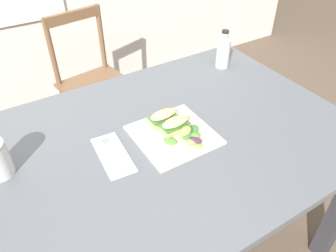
{
  "coord_description": "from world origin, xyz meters",
  "views": [
    {
      "loc": [
        -0.52,
        -0.71,
        1.53
      ],
      "look_at": [
        -0.01,
        0.12,
        0.76
      ],
      "focal_mm": 34.97,
      "sensor_mm": 36.0,
      "label": 1
    }
  ],
  "objects_px": {
    "bottle_cold_brew": "(223,54)",
    "sandwich_half_back": "(163,117)",
    "chair_wooden_far": "(94,83)",
    "sandwich_half_front": "(174,125)",
    "dining_table": "(172,155)",
    "fork_on_napkin": "(111,151)",
    "plate_lunch": "(174,135)"
  },
  "relations": [
    {
      "from": "dining_table",
      "to": "bottle_cold_brew",
      "type": "bearing_deg",
      "value": 32.68
    },
    {
      "from": "chair_wooden_far",
      "to": "sandwich_half_front",
      "type": "bearing_deg",
      "value": -91.46
    },
    {
      "from": "bottle_cold_brew",
      "to": "sandwich_half_back",
      "type": "bearing_deg",
      "value": -152.8
    },
    {
      "from": "sandwich_half_back",
      "to": "bottle_cold_brew",
      "type": "xyz_separation_m",
      "value": [
        0.5,
        0.26,
        0.03
      ]
    },
    {
      "from": "plate_lunch",
      "to": "dining_table",
      "type": "bearing_deg",
      "value": 80.88
    },
    {
      "from": "dining_table",
      "to": "sandwich_half_front",
      "type": "distance_m",
      "value": 0.15
    },
    {
      "from": "sandwich_half_back",
      "to": "bottle_cold_brew",
      "type": "bearing_deg",
      "value": 27.2
    },
    {
      "from": "sandwich_half_front",
      "to": "sandwich_half_back",
      "type": "distance_m",
      "value": 0.06
    },
    {
      "from": "chair_wooden_far",
      "to": "dining_table",
      "type": "bearing_deg",
      "value": -91.88
    },
    {
      "from": "dining_table",
      "to": "sandwich_half_back",
      "type": "relative_size",
      "value": 12.07
    },
    {
      "from": "plate_lunch",
      "to": "fork_on_napkin",
      "type": "distance_m",
      "value": 0.24
    },
    {
      "from": "chair_wooden_far",
      "to": "sandwich_half_front",
      "type": "relative_size",
      "value": 7.66
    },
    {
      "from": "chair_wooden_far",
      "to": "fork_on_napkin",
      "type": "relative_size",
      "value": 4.68
    },
    {
      "from": "chair_wooden_far",
      "to": "bottle_cold_brew",
      "type": "bearing_deg",
      "value": -55.04
    },
    {
      "from": "chair_wooden_far",
      "to": "plate_lunch",
      "type": "distance_m",
      "value": 1.04
    },
    {
      "from": "sandwich_half_back",
      "to": "fork_on_napkin",
      "type": "xyz_separation_m",
      "value": [
        -0.23,
        -0.03,
        -0.03
      ]
    },
    {
      "from": "bottle_cold_brew",
      "to": "dining_table",
      "type": "bearing_deg",
      "value": -147.32
    },
    {
      "from": "sandwich_half_back",
      "to": "fork_on_napkin",
      "type": "bearing_deg",
      "value": -171.84
    },
    {
      "from": "dining_table",
      "to": "chair_wooden_far",
      "type": "distance_m",
      "value": 1.0
    },
    {
      "from": "fork_on_napkin",
      "to": "bottle_cold_brew",
      "type": "xyz_separation_m",
      "value": [
        0.73,
        0.29,
        0.06
      ]
    },
    {
      "from": "sandwich_half_back",
      "to": "bottle_cold_brew",
      "type": "relative_size",
      "value": 0.61
    },
    {
      "from": "dining_table",
      "to": "plate_lunch",
      "type": "relative_size",
      "value": 4.9
    },
    {
      "from": "sandwich_half_front",
      "to": "sandwich_half_back",
      "type": "relative_size",
      "value": 1.0
    },
    {
      "from": "plate_lunch",
      "to": "bottle_cold_brew",
      "type": "bearing_deg",
      "value": 33.57
    },
    {
      "from": "plate_lunch",
      "to": "sandwich_half_front",
      "type": "height_order",
      "value": "sandwich_half_front"
    },
    {
      "from": "sandwich_half_back",
      "to": "dining_table",
      "type": "bearing_deg",
      "value": -88.47
    },
    {
      "from": "sandwich_half_front",
      "to": "bottle_cold_brew",
      "type": "xyz_separation_m",
      "value": [
        0.49,
        0.32,
        0.03
      ]
    },
    {
      "from": "chair_wooden_far",
      "to": "sandwich_half_back",
      "type": "xyz_separation_m",
      "value": [
        -0.03,
        -0.92,
        0.33
      ]
    },
    {
      "from": "sandwich_half_front",
      "to": "bottle_cold_brew",
      "type": "distance_m",
      "value": 0.58
    },
    {
      "from": "dining_table",
      "to": "sandwich_half_front",
      "type": "height_order",
      "value": "sandwich_half_front"
    },
    {
      "from": "dining_table",
      "to": "sandwich_half_front",
      "type": "bearing_deg",
      "value": -4.62
    },
    {
      "from": "chair_wooden_far",
      "to": "bottle_cold_brew",
      "type": "height_order",
      "value": "bottle_cold_brew"
    }
  ]
}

